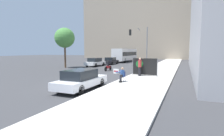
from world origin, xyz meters
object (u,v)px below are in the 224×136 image
object	(u,v)px
car_on_road_nearest	(95,62)
pedestrian_behind	(143,66)
traffic_light_pole	(141,41)
car_on_road_midblock	(111,61)
seated_protester	(122,74)
motorcycle_on_road	(108,66)
protest_banner	(145,67)
street_tree_near_curb	(65,38)
city_bus_on_road	(125,54)
jogger_on_sidewalk	(140,67)
parked_car_curbside	(81,80)

from	to	relation	value
car_on_road_nearest	pedestrian_behind	bearing A→B (deg)	-38.41
car_on_road_nearest	traffic_light_pole	bearing A→B (deg)	-11.14
car_on_road_midblock	seated_protester	bearing A→B (deg)	-64.17
car_on_road_nearest	motorcycle_on_road	size ratio (longest dim) A/B	2.20
protest_banner	car_on_road_nearest	xyz separation A→B (m)	(-10.57, 9.11, -0.35)
pedestrian_behind	street_tree_near_curb	bearing A→B (deg)	-52.79
protest_banner	street_tree_near_curb	xyz separation A→B (m)	(-13.61, 4.91, 3.56)
seated_protester	motorcycle_on_road	world-z (taller)	motorcycle_on_road
traffic_light_pole	city_bus_on_road	bearing A→B (deg)	115.65
protest_banner	jogger_on_sidewalk	bearing A→B (deg)	-144.19
car_on_road_nearest	protest_banner	bearing A→B (deg)	-40.76
parked_car_curbside	street_tree_near_curb	xyz separation A→B (m)	(-10.85, 12.27, 3.94)
parked_car_curbside	city_bus_on_road	size ratio (longest dim) A/B	0.38
jogger_on_sidewalk	pedestrian_behind	size ratio (longest dim) A/B	1.04
street_tree_near_curb	parked_car_curbside	bearing A→B (deg)	-48.51
seated_protester	traffic_light_pole	size ratio (longest dim) A/B	0.20
car_on_road_nearest	motorcycle_on_road	xyz separation A→B (m)	(4.75, -5.15, -0.15)
city_bus_on_road	car_on_road_midblock	bearing A→B (deg)	-90.11
parked_car_curbside	city_bus_on_road	bearing A→B (deg)	102.99
motorcycle_on_road	street_tree_near_curb	size ratio (longest dim) A/B	0.34
motorcycle_on_road	city_bus_on_road	bearing A→B (deg)	101.72
jogger_on_sidewalk	motorcycle_on_road	distance (m)	6.90
parked_car_curbside	car_on_road_nearest	distance (m)	18.23
car_on_road_nearest	motorcycle_on_road	world-z (taller)	car_on_road_nearest
seated_protester	car_on_road_nearest	bearing A→B (deg)	126.12
seated_protester	motorcycle_on_road	size ratio (longest dim) A/B	0.55
jogger_on_sidewalk	motorcycle_on_road	xyz separation A→B (m)	(-5.40, 4.26, -0.51)
city_bus_on_road	jogger_on_sidewalk	bearing A→B (deg)	-68.24
car_on_road_midblock	motorcycle_on_road	xyz separation A→B (m)	(4.02, -10.26, -0.12)
car_on_road_midblock	motorcycle_on_road	distance (m)	11.02
traffic_light_pole	street_tree_near_curb	xyz separation A→B (m)	(-11.37, -2.56, 0.57)
car_on_road_nearest	street_tree_near_curb	size ratio (longest dim) A/B	0.75
protest_banner	city_bus_on_road	xyz separation A→B (m)	(-9.82, 23.23, 0.73)
protest_banner	city_bus_on_road	distance (m)	25.23
motorcycle_on_road	seated_protester	bearing A→B (deg)	-58.94
traffic_light_pole	jogger_on_sidewalk	bearing A→B (deg)	-76.79
protest_banner	parked_car_curbside	world-z (taller)	protest_banner
protest_banner	traffic_light_pole	bearing A→B (deg)	106.71
pedestrian_behind	car_on_road_midblock	world-z (taller)	pedestrian_behind
pedestrian_behind	motorcycle_on_road	size ratio (longest dim) A/B	0.83
jogger_on_sidewalk	car_on_road_nearest	distance (m)	13.84
pedestrian_behind	car_on_road_nearest	size ratio (longest dim) A/B	0.38
jogger_on_sidewalk	street_tree_near_curb	bearing A→B (deg)	-29.43
protest_banner	car_on_road_nearest	world-z (taller)	protest_banner
jogger_on_sidewalk	traffic_light_pole	world-z (taller)	traffic_light_pole
traffic_light_pole	motorcycle_on_road	world-z (taller)	traffic_light_pole
traffic_light_pole	city_bus_on_road	world-z (taller)	traffic_light_pole
traffic_light_pole	parked_car_curbside	xyz separation A→B (m)	(-0.51, -14.83, -3.37)
pedestrian_behind	traffic_light_pole	world-z (taller)	traffic_light_pole
seated_protester	parked_car_curbside	distance (m)	3.74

